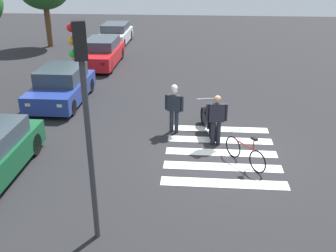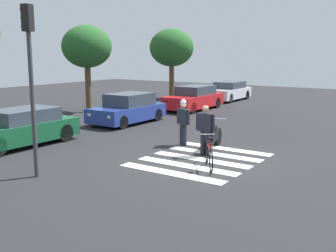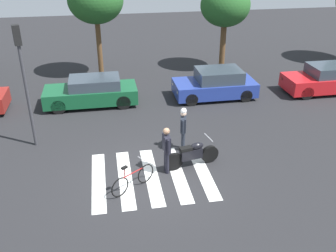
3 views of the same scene
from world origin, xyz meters
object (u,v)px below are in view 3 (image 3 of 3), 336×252
at_px(car_green_compact, 92,92).
at_px(leaning_bicycle, 133,179).
at_px(officer_on_foot, 166,147).
at_px(officer_by_motorcycle, 183,126).
at_px(traffic_light_pole, 23,69).
at_px(car_blue_hatchback, 216,84).
at_px(police_motorcycle, 192,155).
at_px(car_red_convertible, 328,79).

bearing_deg(car_green_compact, leaning_bicycle, -79.71).
xyz_separation_m(officer_on_foot, officer_by_motorcycle, (0.88, 1.41, 0.02)).
distance_m(car_green_compact, traffic_light_pole, 4.89).
height_order(officer_on_foot, car_blue_hatchback, officer_on_foot).
bearing_deg(officer_by_motorcycle, car_blue_hatchback, 61.06).
xyz_separation_m(police_motorcycle, officer_by_motorcycle, (-0.07, 1.20, 0.54)).
xyz_separation_m(leaning_bicycle, car_blue_hatchback, (4.82, 7.11, 0.31)).
bearing_deg(officer_on_foot, traffic_light_pole, 149.81).
bearing_deg(officer_by_motorcycle, car_red_convertible, 27.87).
distance_m(officer_on_foot, traffic_light_pole, 5.89).
bearing_deg(car_green_compact, officer_on_foot, -68.24).
xyz_separation_m(car_green_compact, car_blue_hatchback, (6.12, -0.09, 0.02)).
height_order(car_green_compact, traffic_light_pole, traffic_light_pole).
bearing_deg(police_motorcycle, traffic_light_pole, 155.90).
distance_m(officer_by_motorcycle, car_blue_hatchback, 5.58).
distance_m(car_green_compact, car_red_convertible, 12.13).
relative_size(officer_by_motorcycle, car_green_compact, 0.40).
bearing_deg(car_red_convertible, officer_by_motorcycle, -152.13).
relative_size(officer_by_motorcycle, car_red_convertible, 0.39).
height_order(leaning_bicycle, car_red_convertible, car_red_convertible).
bearing_deg(leaning_bicycle, officer_on_foot, 33.47).
height_order(police_motorcycle, officer_by_motorcycle, officer_by_motorcycle).
height_order(police_motorcycle, leaning_bicycle, police_motorcycle).
relative_size(leaning_bicycle, car_green_compact, 0.33).
xyz_separation_m(leaning_bicycle, car_green_compact, (-1.31, 7.20, 0.29)).
bearing_deg(car_blue_hatchback, leaning_bicycle, -124.13).
height_order(officer_by_motorcycle, traffic_light_pole, traffic_light_pole).
height_order(officer_on_foot, traffic_light_pole, traffic_light_pole).
bearing_deg(car_green_compact, car_red_convertible, -1.74).
distance_m(police_motorcycle, car_red_convertible, 10.40).
bearing_deg(car_blue_hatchback, police_motorcycle, -113.42).
bearing_deg(traffic_light_pole, leaning_bicycle, -45.58).
xyz_separation_m(officer_by_motorcycle, traffic_light_pole, (-5.63, 1.35, 2.11)).
relative_size(police_motorcycle, traffic_light_pole, 0.44).
xyz_separation_m(car_blue_hatchback, traffic_light_pole, (-8.33, -3.53, 2.42)).
distance_m(leaning_bicycle, car_blue_hatchback, 8.59).
xyz_separation_m(officer_on_foot, car_green_compact, (-2.55, 6.38, -0.31)).
height_order(leaning_bicycle, traffic_light_pole, traffic_light_pole).
distance_m(police_motorcycle, leaning_bicycle, 2.42).
bearing_deg(police_motorcycle, car_green_compact, 119.55).
distance_m(car_blue_hatchback, car_red_convertible, 6.01).
bearing_deg(traffic_light_pole, officer_on_foot, -30.19).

